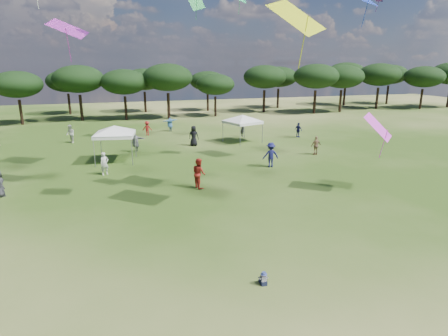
# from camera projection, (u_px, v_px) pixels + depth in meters

# --- Properties ---
(ground) EXTENTS (140.00, 140.00, 0.00)m
(ground) POSITION_uv_depth(u_px,v_px,m) (292.00, 320.00, 11.46)
(ground) COLOR #355318
(ground) RESTS_ON ground
(tree_line) EXTENTS (108.78, 17.63, 7.77)m
(tree_line) POSITION_uv_depth(u_px,v_px,m) (158.00, 79.00, 54.29)
(tree_line) COLOR black
(tree_line) RESTS_ON ground
(tent_left) EXTENTS (5.91, 5.91, 3.19)m
(tent_left) POSITION_uv_depth(u_px,v_px,m) (114.00, 127.00, 29.17)
(tent_left) COLOR gray
(tent_left) RESTS_ON ground
(tent_right) EXTENTS (5.67, 5.67, 3.02)m
(tent_right) POSITION_uv_depth(u_px,v_px,m) (243.00, 116.00, 36.56)
(tent_right) COLOR gray
(tent_right) RESTS_ON ground
(toddler) EXTENTS (0.33, 0.37, 0.50)m
(toddler) POSITION_uv_depth(u_px,v_px,m) (264.00, 279.00, 13.23)
(toddler) COLOR black
(toddler) RESTS_ON ground
(festival_crowd) EXTENTS (29.63, 21.94, 1.91)m
(festival_crowd) POSITION_uv_depth(u_px,v_px,m) (164.00, 142.00, 33.24)
(festival_crowd) COLOR maroon
(festival_crowd) RESTS_ON ground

